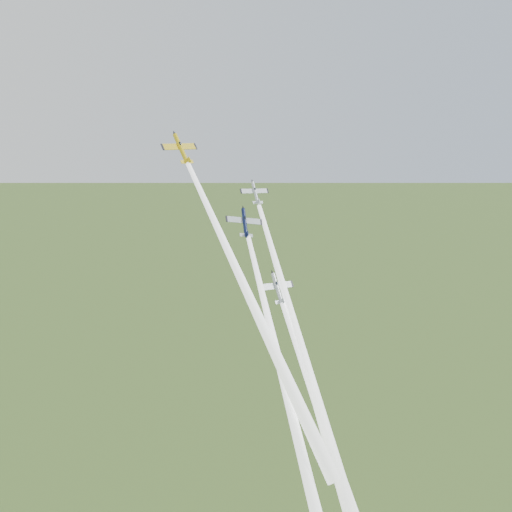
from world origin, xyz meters
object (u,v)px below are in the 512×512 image
plane_silver_right (255,193)px  plane_silver_low (277,288)px  plane_yellow (181,149)px  plane_navy (245,223)px

plane_silver_right → plane_silver_low: bearing=-96.0°
plane_yellow → plane_silver_right: (17.54, -0.21, -10.15)m
plane_navy → plane_yellow: bearing=154.1°
plane_navy → plane_silver_right: 11.28m
plane_silver_right → plane_silver_low: (-2.79, -12.90, -18.17)m
plane_silver_low → plane_navy: bearing=129.5°
plane_yellow → plane_silver_low: 34.51m
plane_silver_low → plane_yellow: bearing=140.1°
plane_silver_right → plane_silver_low: plane_silver_right is taller
plane_yellow → plane_silver_low: size_ratio=1.03×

